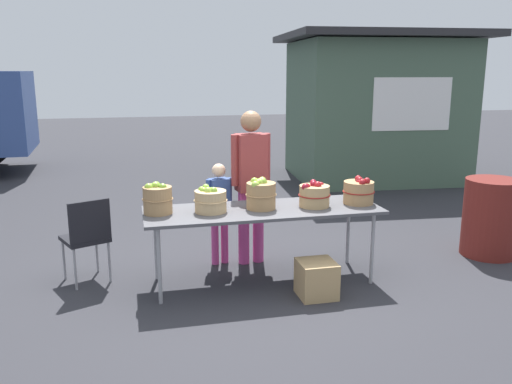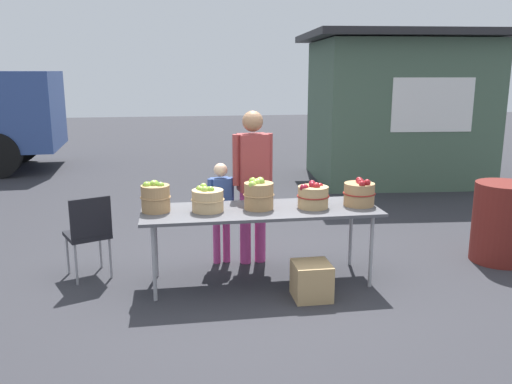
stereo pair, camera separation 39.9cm
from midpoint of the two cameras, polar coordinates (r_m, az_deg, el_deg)
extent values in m
plane|color=#2D2D33|center=(5.42, 2.65, -9.53)|extent=(40.00, 40.00, 0.00)
cube|color=#4C4C51|center=(5.18, 2.73, -1.99)|extent=(2.30, 0.76, 0.03)
cylinder|color=#99999E|center=(4.91, -8.56, -7.59)|extent=(0.04, 0.04, 0.72)
cylinder|color=#99999E|center=(5.32, 14.35, -6.21)|extent=(0.04, 0.04, 0.72)
cylinder|color=#99999E|center=(5.47, -8.63, -5.40)|extent=(0.04, 0.04, 0.72)
cylinder|color=#99999E|center=(5.85, 12.05, -4.35)|extent=(0.04, 0.04, 0.72)
cylinder|color=#A87F51|center=(5.10, -8.50, -0.70)|extent=(0.27, 0.27, 0.26)
torus|color=#A87F51|center=(5.10, -8.51, -0.56)|extent=(0.29, 0.29, 0.01)
sphere|color=#7AA833|center=(5.05, -8.00, 0.65)|extent=(0.07, 0.07, 0.07)
sphere|color=#7AA833|center=(5.05, -7.93, 0.65)|extent=(0.07, 0.07, 0.07)
sphere|color=#7AA833|center=(5.12, -8.59, 0.85)|extent=(0.08, 0.08, 0.08)
sphere|color=#8CB738|center=(5.07, -9.44, 0.64)|extent=(0.08, 0.08, 0.08)
sphere|color=#9EC647|center=(5.09, -8.72, 0.84)|extent=(0.07, 0.07, 0.07)
sphere|color=#8CB738|center=(5.11, -9.25, 0.65)|extent=(0.08, 0.08, 0.08)
sphere|color=#8CB738|center=(5.07, -8.65, 0.82)|extent=(0.06, 0.06, 0.06)
cylinder|color=tan|center=(5.08, -2.95, -0.92)|extent=(0.30, 0.30, 0.21)
torus|color=tan|center=(5.07, -2.95, -0.81)|extent=(0.32, 0.32, 0.01)
sphere|color=#8CB738|center=(5.06, -3.68, 0.21)|extent=(0.07, 0.07, 0.07)
sphere|color=#9EC647|center=(5.09, -3.41, 0.57)|extent=(0.07, 0.07, 0.07)
sphere|color=#7AA833|center=(5.08, -2.86, 0.18)|extent=(0.07, 0.07, 0.07)
sphere|color=#8CB738|center=(5.11, -3.86, 0.31)|extent=(0.07, 0.07, 0.07)
sphere|color=#9EC647|center=(5.01, -3.23, 0.21)|extent=(0.07, 0.07, 0.07)
sphere|color=#9EC647|center=(5.05, -2.85, 0.11)|extent=(0.07, 0.07, 0.07)
sphere|color=#7AA833|center=(5.02, -2.64, 0.17)|extent=(0.08, 0.08, 0.08)
cylinder|color=#A87F51|center=(5.15, 2.52, -0.43)|extent=(0.28, 0.28, 0.26)
torus|color=#A87F51|center=(5.15, 2.52, -0.29)|extent=(0.30, 0.30, 0.01)
sphere|color=#9EC647|center=(5.12, 2.47, 1.00)|extent=(0.08, 0.08, 0.08)
sphere|color=#8CB738|center=(5.10, 2.20, 0.95)|extent=(0.07, 0.07, 0.07)
sphere|color=#7AA833|center=(5.12, 2.73, 1.05)|extent=(0.08, 0.08, 0.08)
sphere|color=#7AA833|center=(5.15, 2.28, 1.06)|extent=(0.07, 0.07, 0.07)
sphere|color=#9EC647|center=(5.15, 2.71, 1.17)|extent=(0.08, 0.08, 0.08)
sphere|color=#8CB738|center=(5.19, 1.85, 1.12)|extent=(0.08, 0.08, 0.08)
sphere|color=#9EC647|center=(5.04, 1.87, 0.74)|extent=(0.08, 0.08, 0.08)
cylinder|color=tan|center=(5.25, 8.30, -0.56)|extent=(0.30, 0.30, 0.21)
torus|color=maroon|center=(5.25, 8.31, -0.44)|extent=(0.32, 0.32, 0.01)
sphere|color=maroon|center=(5.22, 8.21, 0.73)|extent=(0.06, 0.06, 0.06)
sphere|color=maroon|center=(5.18, 7.48, 0.44)|extent=(0.07, 0.07, 0.07)
sphere|color=maroon|center=(5.25, 8.20, 0.89)|extent=(0.07, 0.07, 0.07)
sphere|color=maroon|center=(5.16, 7.32, 0.41)|extent=(0.07, 0.07, 0.07)
sphere|color=maroon|center=(5.30, 9.00, 0.58)|extent=(0.07, 0.07, 0.07)
sphere|color=maroon|center=(5.21, 8.66, 0.59)|extent=(0.08, 0.08, 0.08)
cylinder|color=#A87F51|center=(5.42, 13.06, -0.25)|extent=(0.30, 0.30, 0.23)
torus|color=maroon|center=(5.42, 13.07, -0.14)|extent=(0.32, 0.32, 0.01)
sphere|color=maroon|center=(5.40, 13.19, 1.04)|extent=(0.07, 0.07, 0.07)
sphere|color=maroon|center=(5.29, 13.42, 0.83)|extent=(0.07, 0.07, 0.07)
sphere|color=maroon|center=(5.33, 13.93, 0.98)|extent=(0.07, 0.07, 0.07)
sphere|color=maroon|center=(5.39, 13.20, 0.83)|extent=(0.07, 0.07, 0.07)
sphere|color=maroon|center=(5.44, 13.05, 1.21)|extent=(0.07, 0.07, 0.07)
sphere|color=maroon|center=(5.43, 13.27, 1.05)|extent=(0.07, 0.07, 0.07)
sphere|color=#B22319|center=(5.33, 13.45, 0.75)|extent=(0.07, 0.07, 0.07)
cylinder|color=#CC3F8C|center=(5.82, 2.42, -3.68)|extent=(0.12, 0.12, 0.81)
cylinder|color=#CC3F8C|center=(5.77, 0.84, -3.82)|extent=(0.12, 0.12, 0.81)
cube|color=maroon|center=(5.64, 1.68, 3.17)|extent=(0.33, 0.26, 0.61)
sphere|color=#936B4C|center=(5.58, 1.71, 7.57)|extent=(0.22, 0.22, 0.22)
cylinder|color=maroon|center=(5.69, 3.38, 3.58)|extent=(0.08, 0.08, 0.54)
cylinder|color=maroon|center=(5.58, -0.05, 3.42)|extent=(0.08, 0.08, 0.54)
cylinder|color=#CC3F8C|center=(5.85, -1.22, -4.98)|extent=(0.08, 0.08, 0.54)
cylinder|color=#CC3F8C|center=(5.81, -2.27, -5.10)|extent=(0.08, 0.08, 0.54)
cube|color=#334C8C|center=(5.70, -1.78, -0.51)|extent=(0.23, 0.19, 0.41)
sphere|color=beige|center=(5.64, -1.80, 2.36)|extent=(0.15, 0.15, 0.15)
cylinder|color=#334C8C|center=(5.74, -0.67, -0.20)|extent=(0.06, 0.06, 0.36)
cylinder|color=#334C8C|center=(5.66, -2.90, -0.39)|extent=(0.06, 0.06, 0.36)
cube|color=#334C8C|center=(12.28, -23.70, 8.02)|extent=(1.89, 2.18, 1.60)
cube|color=black|center=(12.12, -19.86, 9.80)|extent=(0.12, 1.76, 0.80)
cylinder|color=black|center=(13.31, -23.25, 4.88)|extent=(0.91, 0.32, 0.90)
cube|color=#47604C|center=(10.60, 15.88, 8.27)|extent=(3.19, 2.64, 2.60)
cube|color=#262628|center=(10.59, 16.35, 15.72)|extent=(3.73, 3.18, 0.12)
cube|color=white|center=(9.55, 19.53, 8.78)|extent=(1.40, 0.15, 0.90)
cube|color=black|center=(5.60, -15.68, -4.46)|extent=(0.53, 0.53, 0.04)
cube|color=black|center=(5.38, -15.26, -2.72)|extent=(0.38, 0.19, 0.40)
cylinder|color=gray|center=(5.87, -14.45, -5.93)|extent=(0.02, 0.02, 0.42)
cylinder|color=gray|center=(5.79, -17.66, -6.43)|extent=(0.02, 0.02, 0.42)
cylinder|color=gray|center=(5.57, -13.34, -6.92)|extent=(0.02, 0.02, 0.42)
cylinder|color=gray|center=(5.48, -16.72, -7.47)|extent=(0.02, 0.02, 0.42)
cylinder|color=maroon|center=(6.50, 26.41, -2.96)|extent=(0.61, 0.61, 0.88)
cube|color=tan|center=(5.02, 8.26, -9.40)|extent=(0.34, 0.34, 0.34)
camera|label=1|loc=(0.20, -87.90, 0.48)|focal=37.37mm
camera|label=2|loc=(0.20, 92.10, -0.48)|focal=37.37mm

